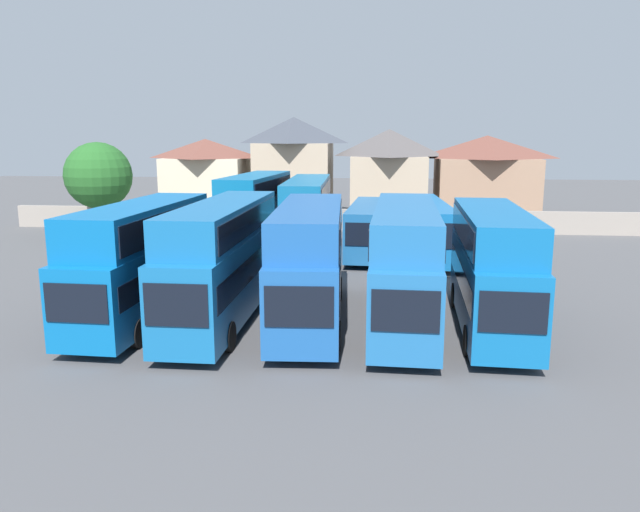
{
  "coord_description": "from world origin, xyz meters",
  "views": [
    {
      "loc": [
        2.65,
        -24.0,
        7.62
      ],
      "look_at": [
        0.0,
        3.0,
        2.23
      ],
      "focal_mm": 33.97,
      "sensor_mm": 36.0,
      "label": 1
    }
  ],
  "objects_px": {
    "bus_9": "(425,226)",
    "house_terrace_right": "(389,172)",
    "bus_7": "(307,212)",
    "tree_left_of_lot": "(98,176)",
    "house_terrace_left": "(206,177)",
    "bus_2": "(223,255)",
    "house_terrace_far_right": "(486,176)",
    "bus_4": "(405,258)",
    "bus_1": "(142,256)",
    "bus_6": "(255,209)",
    "bus_3": "(309,257)",
    "bus_5": "(492,263)",
    "house_terrace_centre": "(294,166)",
    "bus_8": "(371,226)"
  },
  "relations": [
    {
      "from": "bus_3",
      "to": "house_terrace_left",
      "type": "relative_size",
      "value": 1.4
    },
    {
      "from": "bus_1",
      "to": "house_terrace_far_right",
      "type": "bearing_deg",
      "value": 152.68
    },
    {
      "from": "bus_2",
      "to": "house_terrace_left",
      "type": "distance_m",
      "value": 35.32
    },
    {
      "from": "bus_4",
      "to": "bus_9",
      "type": "relative_size",
      "value": 0.99
    },
    {
      "from": "bus_7",
      "to": "house_terrace_left",
      "type": "relative_size",
      "value": 1.49
    },
    {
      "from": "bus_2",
      "to": "bus_3",
      "type": "distance_m",
      "value": 3.57
    },
    {
      "from": "bus_9",
      "to": "house_terrace_right",
      "type": "relative_size",
      "value": 1.46
    },
    {
      "from": "bus_6",
      "to": "house_terrace_left",
      "type": "height_order",
      "value": "house_terrace_left"
    },
    {
      "from": "bus_6",
      "to": "bus_8",
      "type": "xyz_separation_m",
      "value": [
        7.65,
        -0.38,
        -0.99
      ]
    },
    {
      "from": "bus_4",
      "to": "bus_6",
      "type": "height_order",
      "value": "bus_6"
    },
    {
      "from": "bus_5",
      "to": "house_terrace_far_right",
      "type": "height_order",
      "value": "house_terrace_far_right"
    },
    {
      "from": "house_terrace_left",
      "to": "tree_left_of_lot",
      "type": "xyz_separation_m",
      "value": [
        -5.2,
        -11.97,
        0.82
      ]
    },
    {
      "from": "bus_6",
      "to": "house_terrace_far_right",
      "type": "xyz_separation_m",
      "value": [
        18.18,
        19.92,
        1.04
      ]
    },
    {
      "from": "bus_2",
      "to": "house_terrace_left",
      "type": "xyz_separation_m",
      "value": [
        -10.37,
        33.75,
        0.97
      ]
    },
    {
      "from": "bus_2",
      "to": "house_terrace_far_right",
      "type": "relative_size",
      "value": 1.2
    },
    {
      "from": "bus_5",
      "to": "house_terrace_far_right",
      "type": "relative_size",
      "value": 1.07
    },
    {
      "from": "bus_4",
      "to": "bus_7",
      "type": "height_order",
      "value": "bus_7"
    },
    {
      "from": "house_terrace_centre",
      "to": "bus_8",
      "type": "bearing_deg",
      "value": -68.69
    },
    {
      "from": "bus_6",
      "to": "bus_4",
      "type": "bearing_deg",
      "value": 36.06
    },
    {
      "from": "bus_9",
      "to": "house_terrace_right",
      "type": "bearing_deg",
      "value": -176.49
    },
    {
      "from": "bus_5",
      "to": "bus_9",
      "type": "distance_m",
      "value": 14.92
    },
    {
      "from": "bus_2",
      "to": "bus_3",
      "type": "height_order",
      "value": "bus_2"
    },
    {
      "from": "bus_6",
      "to": "bus_9",
      "type": "height_order",
      "value": "bus_6"
    },
    {
      "from": "bus_7",
      "to": "house_terrace_far_right",
      "type": "relative_size",
      "value": 1.24
    },
    {
      "from": "bus_6",
      "to": "tree_left_of_lot",
      "type": "height_order",
      "value": "tree_left_of_lot"
    },
    {
      "from": "bus_1",
      "to": "bus_9",
      "type": "relative_size",
      "value": 0.87
    },
    {
      "from": "bus_5",
      "to": "bus_6",
      "type": "xyz_separation_m",
      "value": [
        -12.63,
        15.35,
        0.18
      ]
    },
    {
      "from": "house_terrace_centre",
      "to": "house_terrace_right",
      "type": "xyz_separation_m",
      "value": [
        9.16,
        -0.35,
        -0.58
      ]
    },
    {
      "from": "bus_4",
      "to": "bus_6",
      "type": "bearing_deg",
      "value": -146.2
    },
    {
      "from": "house_terrace_centre",
      "to": "house_terrace_far_right",
      "type": "xyz_separation_m",
      "value": [
        18.35,
        0.24,
        -0.89
      ]
    },
    {
      "from": "bus_2",
      "to": "house_terrace_far_right",
      "type": "bearing_deg",
      "value": 155.22
    },
    {
      "from": "bus_2",
      "to": "bus_8",
      "type": "distance_m",
      "value": 16.02
    },
    {
      "from": "bus_9",
      "to": "house_terrace_left",
      "type": "bearing_deg",
      "value": -136.56
    },
    {
      "from": "bus_4",
      "to": "bus_3",
      "type": "bearing_deg",
      "value": -85.26
    },
    {
      "from": "bus_9",
      "to": "house_terrace_left",
      "type": "xyz_separation_m",
      "value": [
        -19.72,
        19.02,
        1.75
      ]
    },
    {
      "from": "bus_5",
      "to": "bus_3",
      "type": "bearing_deg",
      "value": -90.06
    },
    {
      "from": "bus_9",
      "to": "house_terrace_left",
      "type": "height_order",
      "value": "house_terrace_left"
    },
    {
      "from": "house_terrace_centre",
      "to": "house_terrace_far_right",
      "type": "bearing_deg",
      "value": 0.76
    },
    {
      "from": "bus_2",
      "to": "house_terrace_far_right",
      "type": "xyz_separation_m",
      "value": [
        16.41,
        35.17,
        1.13
      ]
    },
    {
      "from": "house_terrace_centre",
      "to": "tree_left_of_lot",
      "type": "bearing_deg",
      "value": -136.04
    },
    {
      "from": "house_terrace_left",
      "to": "house_terrace_far_right",
      "type": "xyz_separation_m",
      "value": [
        26.79,
        1.42,
        0.17
      ]
    },
    {
      "from": "bus_9",
      "to": "house_terrace_centre",
      "type": "relative_size",
      "value": 1.28
    },
    {
      "from": "house_terrace_right",
      "to": "house_terrace_far_right",
      "type": "bearing_deg",
      "value": 3.68
    },
    {
      "from": "bus_4",
      "to": "bus_6",
      "type": "relative_size",
      "value": 1.13
    },
    {
      "from": "bus_7",
      "to": "house_terrace_far_right",
      "type": "xyz_separation_m",
      "value": [
        14.72,
        19.96,
        1.18
      ]
    },
    {
      "from": "house_terrace_left",
      "to": "house_terrace_far_right",
      "type": "height_order",
      "value": "house_terrace_far_right"
    },
    {
      "from": "house_terrace_far_right",
      "to": "bus_8",
      "type": "bearing_deg",
      "value": -117.43
    },
    {
      "from": "bus_1",
      "to": "bus_6",
      "type": "distance_m",
      "value": 15.61
    },
    {
      "from": "bus_7",
      "to": "tree_left_of_lot",
      "type": "relative_size",
      "value": 1.66
    },
    {
      "from": "bus_2",
      "to": "house_terrace_left",
      "type": "height_order",
      "value": "house_terrace_left"
    }
  ]
}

